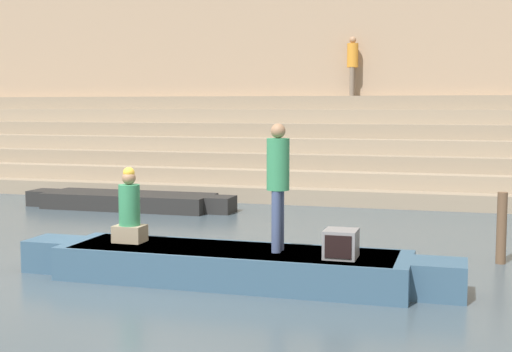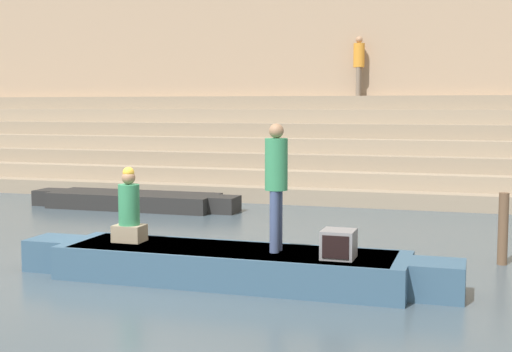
# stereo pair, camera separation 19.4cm
# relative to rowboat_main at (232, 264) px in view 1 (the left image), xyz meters

# --- Properties ---
(ground_plane) EXTENTS (120.00, 120.00, 0.00)m
(ground_plane) POSITION_rel_rowboat_main_xyz_m (-1.38, 0.45, -0.25)
(ground_plane) COLOR #3D4C56
(ghat_steps) EXTENTS (36.00, 3.92, 2.72)m
(ghat_steps) POSITION_rel_rowboat_main_xyz_m (-1.38, 10.22, 0.72)
(ghat_steps) COLOR gray
(ghat_steps) RESTS_ON ground
(back_wall) EXTENTS (34.20, 1.28, 7.23)m
(back_wall) POSITION_rel_rowboat_main_xyz_m (-1.38, 12.21, 3.34)
(back_wall) COLOR tan
(back_wall) RESTS_ON ground
(rowboat_main) EXTENTS (6.27, 1.38, 0.47)m
(rowboat_main) POSITION_rel_rowboat_main_xyz_m (0.00, 0.00, 0.00)
(rowboat_main) COLOR #33516B
(rowboat_main) RESTS_ON ground
(person_standing) EXTENTS (0.31, 0.31, 1.74)m
(person_standing) POSITION_rel_rowboat_main_xyz_m (0.65, 0.02, 1.23)
(person_standing) COLOR #3D4C75
(person_standing) RESTS_ON rowboat_main
(person_rowing) EXTENTS (0.43, 0.34, 1.09)m
(person_rowing) POSITION_rel_rowboat_main_xyz_m (-1.58, 0.07, 0.67)
(person_rowing) COLOR gray
(person_rowing) RESTS_ON rowboat_main
(tv_set) EXTENTS (0.42, 0.44, 0.37)m
(tv_set) POSITION_rel_rowboat_main_xyz_m (1.55, -0.16, 0.40)
(tv_set) COLOR slate
(tv_set) RESTS_ON rowboat_main
(moored_boat_shore) EXTENTS (5.18, 1.29, 0.37)m
(moored_boat_shore) POSITION_rel_rowboat_main_xyz_m (-4.56, 6.05, -0.05)
(moored_boat_shore) COLOR black
(moored_boat_shore) RESTS_ON ground
(mooring_post) EXTENTS (0.15, 0.15, 1.11)m
(mooring_post) POSITION_rel_rowboat_main_xyz_m (3.64, 2.27, 0.31)
(mooring_post) COLOR brown
(mooring_post) RESTS_ON ground
(person_on_steps) EXTENTS (0.32, 0.32, 1.68)m
(person_on_steps) POSITION_rel_rowboat_main_xyz_m (-0.08, 11.33, 3.45)
(person_on_steps) COLOR #756656
(person_on_steps) RESTS_ON ghat_steps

